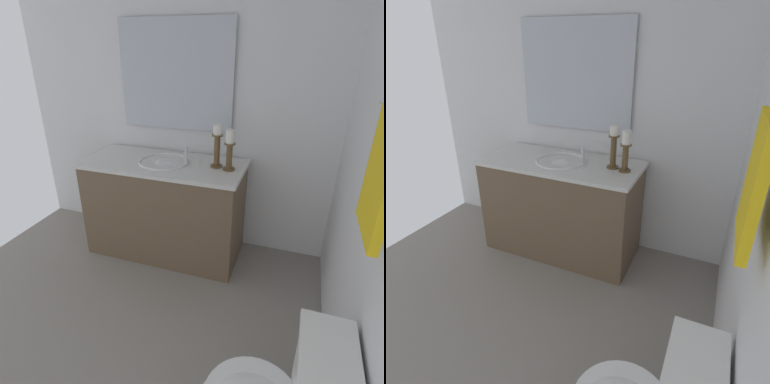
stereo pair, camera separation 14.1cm
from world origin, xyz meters
The scene contains 8 objects.
floor centered at (0.00, 0.00, -0.01)m, with size 2.47×2.71×0.02m, color gray.
wall_left centered at (-1.23, 0.00, 1.23)m, with size 0.04×2.71×2.45m, color white.
vanity_cabinet centered at (-0.91, 0.05, 0.40)m, with size 0.58×1.27×0.81m.
sink_basin centered at (-0.91, 0.05, 0.77)m, with size 0.40×0.40×0.24m.
mirror centered at (-1.19, 0.05, 1.42)m, with size 0.02×0.93×0.82m, color silver.
candle_holder_tall centered at (-0.91, 0.57, 0.96)m, with size 0.09×0.09×0.30m.
candle_holder_short centered at (-0.94, 0.47, 0.97)m, with size 0.09×0.09×0.32m.
towel_near_vanity centered at (0.24, 1.28, 1.30)m, with size 0.28×0.03×0.38m, color yellow.
Camera 1 is at (1.25, 1.04, 1.66)m, focal length 30.13 mm.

